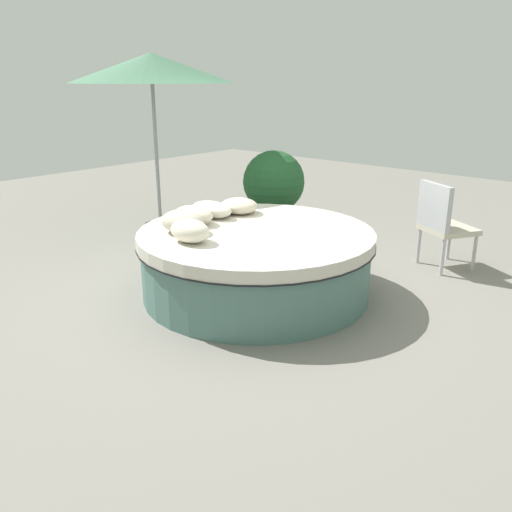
{
  "coord_description": "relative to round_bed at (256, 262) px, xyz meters",
  "views": [
    {
      "loc": [
        3.3,
        -3.73,
        2.08
      ],
      "look_at": [
        0.0,
        0.0,
        0.39
      ],
      "focal_mm": 37.3,
      "sensor_mm": 36.0,
      "label": 1
    }
  ],
  "objects": [
    {
      "name": "patio_chair",
      "position": [
        1.05,
        1.94,
        0.22
      ],
      "size": [
        0.7,
        0.69,
        0.98
      ],
      "rotation": [
        0.0,
        0.0,
        -0.53
      ],
      "color": "#B7B7BC",
      "rests_on": "ground_plane"
    },
    {
      "name": "planter",
      "position": [
        -1.4,
        1.96,
        0.29
      ],
      "size": [
        0.87,
        0.87,
        1.12
      ],
      "color": "brown",
      "rests_on": "ground_plane"
    },
    {
      "name": "throw_pillow_3",
      "position": [
        -0.48,
        -0.52,
        0.43
      ],
      "size": [
        0.44,
        0.37,
        0.22
      ],
      "primitive_type": "ellipsoid",
      "color": "beige",
      "rests_on": "round_bed"
    },
    {
      "name": "throw_pillow_2",
      "position": [
        -0.64,
        -0.24,
        0.41
      ],
      "size": [
        0.45,
        0.33,
        0.18
      ],
      "primitive_type": "ellipsoid",
      "color": "beige",
      "rests_on": "round_bed"
    },
    {
      "name": "throw_pillow_0",
      "position": [
        -0.59,
        0.39,
        0.4
      ],
      "size": [
        0.42,
        0.39,
        0.17
      ],
      "primitive_type": "ellipsoid",
      "color": "beige",
      "rests_on": "round_bed"
    },
    {
      "name": "throw_pillow_1",
      "position": [
        -0.7,
        0.08,
        0.4
      ],
      "size": [
        0.52,
        0.29,
        0.17
      ],
      "primitive_type": "ellipsoid",
      "color": "silver",
      "rests_on": "round_bed"
    },
    {
      "name": "patio_umbrella",
      "position": [
        -2.62,
        0.89,
        1.83
      ],
      "size": [
        2.16,
        2.16,
        2.38
      ],
      "color": "#262628",
      "rests_on": "ground_plane"
    },
    {
      "name": "ground_plane",
      "position": [
        0.0,
        0.0,
        -0.34
      ],
      "size": [
        16.0,
        16.0,
        0.0
      ],
      "primitive_type": "plane",
      "color": "gray"
    },
    {
      "name": "round_bed",
      "position": [
        0.0,
        0.0,
        0.0
      ],
      "size": [
        2.32,
        2.32,
        0.66
      ],
      "color": "#4C726B",
      "rests_on": "ground_plane"
    },
    {
      "name": "throw_pillow_4",
      "position": [
        -0.19,
        -0.68,
        0.42
      ],
      "size": [
        0.41,
        0.29,
        0.21
      ],
      "primitive_type": "ellipsoid",
      "color": "silver",
      "rests_on": "round_bed"
    }
  ]
}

